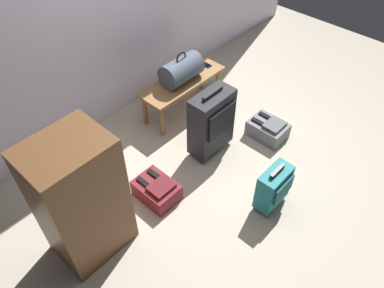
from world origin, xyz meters
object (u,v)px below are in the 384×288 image
at_px(bench, 182,85).
at_px(backpack_grey, 268,129).
at_px(suitcase_small_teal, 274,187).
at_px(duffel_bag_slate, 181,70).
at_px(backpack_maroon, 157,190).
at_px(suitcase_upright_charcoal, 212,122).
at_px(side_cabinet, 81,200).
at_px(cell_phone, 205,65).

relative_size(bench, backpack_grey, 2.63).
distance_m(bench, suitcase_small_teal, 1.53).
xyz_separation_m(duffel_bag_slate, backpack_maroon, (-1.03, -0.67, -0.43)).
relative_size(suitcase_upright_charcoal, side_cabinet, 0.66).
bearing_deg(bench, duffel_bag_slate, -180.00).
relative_size(duffel_bag_slate, backpack_maroon, 1.16).
relative_size(bench, duffel_bag_slate, 2.27).
height_order(cell_phone, backpack_grey, cell_phone).
xyz_separation_m(duffel_bag_slate, suitcase_small_teal, (-0.41, -1.46, -0.29)).
relative_size(suitcase_upright_charcoal, suitcase_small_teal, 1.57).
xyz_separation_m(backpack_grey, side_cabinet, (-1.97, 0.32, 0.46)).
bearing_deg(suitcase_small_teal, backpack_grey, 36.28).
xyz_separation_m(cell_phone, suitcase_upright_charcoal, (-0.65, -0.65, -0.03)).
height_order(suitcase_upright_charcoal, suitcase_small_teal, suitcase_upright_charcoal).
relative_size(bench, cell_phone, 6.94).
xyz_separation_m(duffel_bag_slate, suitcase_upright_charcoal, (-0.26, -0.64, -0.16)).
xyz_separation_m(cell_phone, side_cabinet, (-2.07, -0.63, 0.15)).
distance_m(duffel_bag_slate, cell_phone, 0.41).
xyz_separation_m(backpack_maroon, side_cabinet, (-0.65, 0.05, 0.46)).
distance_m(backpack_maroon, side_cabinet, 0.80).
bearing_deg(bench, backpack_grey, -73.42).
relative_size(suitcase_small_teal, backpack_grey, 1.21).
height_order(cell_phone, side_cabinet, side_cabinet).
bearing_deg(backpack_maroon, suitcase_small_teal, -51.97).
bearing_deg(backpack_grey, suitcase_upright_charcoal, 150.82).
xyz_separation_m(cell_phone, backpack_grey, (-0.10, -0.96, -0.31)).
distance_m(suitcase_upright_charcoal, side_cabinet, 1.43).
height_order(backpack_grey, side_cabinet, side_cabinet).
xyz_separation_m(duffel_bag_slate, backpack_grey, (0.29, -0.95, -0.43)).
bearing_deg(bench, backpack_maroon, -147.09).
bearing_deg(cell_phone, bench, -178.53).
bearing_deg(suitcase_upright_charcoal, side_cabinet, 179.31).
distance_m(suitcase_upright_charcoal, suitcase_small_teal, 0.85).
bearing_deg(suitcase_upright_charcoal, backpack_grey, -29.18).
xyz_separation_m(bench, cell_phone, (0.38, 0.01, 0.07)).
relative_size(duffel_bag_slate, backpack_grey, 1.16).
bearing_deg(suitcase_small_teal, suitcase_upright_charcoal, 79.43).
distance_m(cell_phone, backpack_maroon, 1.61).
xyz_separation_m(suitcase_upright_charcoal, backpack_grey, (0.55, -0.31, -0.28)).
relative_size(duffel_bag_slate, side_cabinet, 0.40).
height_order(bench, side_cabinet, side_cabinet).
relative_size(cell_phone, side_cabinet, 0.13).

